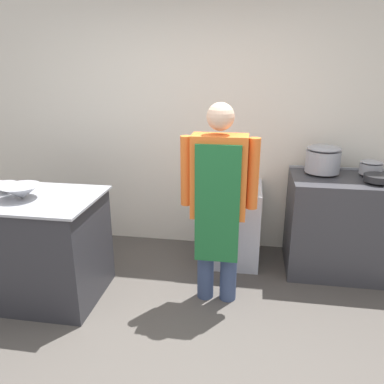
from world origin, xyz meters
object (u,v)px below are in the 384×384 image
at_px(stock_pot, 323,159).
at_px(saute_pan, 378,178).
at_px(mixing_bowl, 21,192).
at_px(sauce_pot, 371,167).
at_px(fridge_unit, 231,223).
at_px(stove, 343,225).
at_px(person_cook, 219,196).

relative_size(stock_pot, saute_pan, 1.33).
relative_size(mixing_bowl, stock_pot, 0.97).
xyz_separation_m(mixing_bowl, sauce_pot, (2.90, 1.03, 0.06)).
xyz_separation_m(fridge_unit, sauce_pot, (1.27, 0.06, 0.63)).
relative_size(stock_pot, sauce_pot, 1.59).
relative_size(mixing_bowl, saute_pan, 1.29).
bearing_deg(stove, sauce_pot, 30.12).
distance_m(person_cook, sauce_pot, 1.57).
distance_m(saute_pan, sauce_pot, 0.24).
distance_m(mixing_bowl, sauce_pot, 3.08).
relative_size(fridge_unit, stock_pot, 2.48).
bearing_deg(mixing_bowl, fridge_unit, 30.62).
bearing_deg(stove, stock_pot, 152.72).
bearing_deg(stock_pot, fridge_unit, -175.71).
xyz_separation_m(fridge_unit, stock_pot, (0.84, 0.06, 0.69)).
bearing_deg(person_cook, sauce_pot, 30.63).
bearing_deg(stock_pot, mixing_bowl, -157.38).
xyz_separation_m(stove, fridge_unit, (-1.07, 0.06, -0.07)).
distance_m(mixing_bowl, saute_pan, 3.01).
distance_m(fridge_unit, person_cook, 0.92).
height_order(fridge_unit, stock_pot, stock_pot).
bearing_deg(mixing_bowl, stock_pot, 22.62).
distance_m(mixing_bowl, stock_pot, 2.67).
bearing_deg(sauce_pot, person_cook, -149.37).
xyz_separation_m(person_cook, stock_pot, (0.91, 0.80, 0.15)).
relative_size(fridge_unit, mixing_bowl, 2.55).
height_order(mixing_bowl, saute_pan, mixing_bowl).
xyz_separation_m(stove, sauce_pot, (0.21, 0.12, 0.55)).
distance_m(stove, sauce_pot, 0.60).
bearing_deg(mixing_bowl, stove, 18.62).
distance_m(person_cook, saute_pan, 1.46).
distance_m(stove, saute_pan, 0.57).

